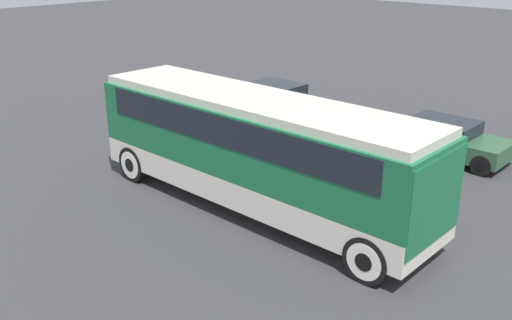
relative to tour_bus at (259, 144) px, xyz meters
name	(u,v)px	position (x,y,z in m)	size (l,w,h in m)	color
ground_plane	(256,208)	(-0.10, 0.00, -1.98)	(120.00, 120.00, 0.00)	#38383A
tour_bus	(259,144)	(0.00, 0.00, 0.00)	(10.70, 2.64, 3.27)	silver
parked_car_near	(446,139)	(1.95, 7.66, -1.29)	(4.26, 1.94, 1.35)	#2D5638
parked_car_mid	(279,101)	(-5.65, 7.44, -1.24)	(4.18, 1.93, 1.50)	black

